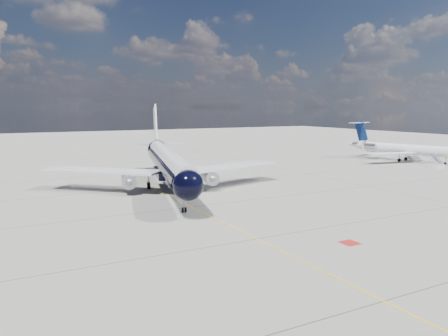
{
  "coord_description": "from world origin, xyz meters",
  "views": [
    {
      "loc": [
        -21.41,
        -38.33,
        12.23
      ],
      "look_at": [
        6.49,
        13.57,
        4.0
      ],
      "focal_mm": 35.0,
      "sensor_mm": 36.0,
      "label": 1
    }
  ],
  "objects": [
    {
      "name": "ground",
      "position": [
        0.0,
        30.0,
        0.0
      ],
      "size": [
        320.0,
        320.0,
        0.0
      ],
      "primitive_type": "plane",
      "color": "gray",
      "rests_on": "ground"
    },
    {
      "name": "boarding_stair",
      "position": [
        58.1,
        18.72,
        0.56
      ],
      "size": [
        2.48,
        2.97,
        3.04
      ],
      "rotation": [
        0.0,
        0.0,
        -0.11
      ],
      "color": "white",
      "rests_on": "ground"
    },
    {
      "name": "main_airliner",
      "position": [
        2.08,
        23.45,
        3.99
      ],
      "size": [
        35.4,
        43.81,
        12.84
      ],
      "rotation": [
        0.0,
        0.0,
        -0.25
      ],
      "color": "black",
      "rests_on": "ground"
    },
    {
      "name": "taxiway_centerline",
      "position": [
        0.0,
        25.0,
        0.0
      ],
      "size": [
        0.16,
        160.0,
        0.01
      ],
      "primitive_type": "cube",
      "color": "yellow",
      "rests_on": "ground"
    },
    {
      "name": "regional_jet",
      "position": [
        61.38,
        30.51,
        2.87
      ],
      "size": [
        22.47,
        26.35,
        9.08
      ],
      "rotation": [
        0.0,
        0.0,
        0.28
      ],
      "color": "white",
      "rests_on": "ground"
    },
    {
      "name": "red_marking",
      "position": [
        6.8,
        -10.0,
        0.0
      ],
      "size": [
        1.6,
        1.6,
        0.01
      ],
      "primitive_type": "cube",
      "color": "maroon",
      "rests_on": "ground"
    }
  ]
}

